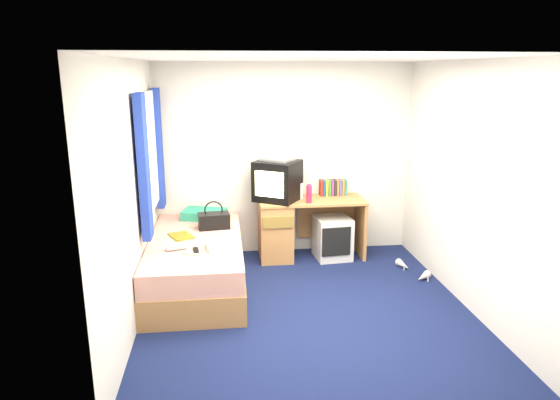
{
  "coord_description": "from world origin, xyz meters",
  "views": [
    {
      "loc": [
        -0.78,
        -4.46,
        2.3
      ],
      "look_at": [
        -0.18,
        0.7,
        0.94
      ],
      "focal_mm": 32.0,
      "sensor_mm": 36.0,
      "label": 1
    }
  ],
  "objects": [
    {
      "name": "towel",
      "position": [
        -0.83,
        0.37,
        0.59
      ],
      "size": [
        0.31,
        0.28,
        0.09
      ],
      "primitive_type": "cube",
      "rotation": [
        0.0,
        0.0,
        0.22
      ],
      "color": "white",
      "rests_on": "bed"
    },
    {
      "name": "vcr",
      "position": [
        -0.13,
        1.44,
        1.27
      ],
      "size": [
        0.46,
        0.43,
        0.07
      ],
      "primitive_type": "cube",
      "rotation": [
        0.0,
        0.0,
        -0.64
      ],
      "color": "silver",
      "rests_on": "crt_tv"
    },
    {
      "name": "pillow",
      "position": [
        -1.02,
        1.44,
        0.59
      ],
      "size": [
        0.57,
        0.44,
        0.11
      ],
      "primitive_type": "cube",
      "rotation": [
        0.0,
        0.0,
        -0.27
      ],
      "color": "#18739F",
      "rests_on": "bed"
    },
    {
      "name": "pink_water_bottle",
      "position": [
        0.23,
        1.27,
        0.85
      ],
      "size": [
        0.07,
        0.07,
        0.21
      ],
      "primitive_type": "cylinder",
      "rotation": [
        0.0,
        0.0,
        -0.0
      ],
      "color": "#E62048",
      "rests_on": "desk"
    },
    {
      "name": "storage_cube",
      "position": [
        0.56,
        1.35,
        0.26
      ],
      "size": [
        0.46,
        0.46,
        0.53
      ],
      "primitive_type": "cube",
      "rotation": [
        0.0,
        0.0,
        0.09
      ],
      "color": "silver",
      "rests_on": "ground"
    },
    {
      "name": "crt_tv",
      "position": [
        -0.13,
        1.44,
        0.99
      ],
      "size": [
        0.65,
        0.64,
        0.49
      ],
      "rotation": [
        0.0,
        0.0,
        -0.55
      ],
      "color": "black",
      "rests_on": "desk"
    },
    {
      "name": "picture_frame",
      "position": [
        0.72,
        1.61,
        0.82
      ],
      "size": [
        0.03,
        0.12,
        0.14
      ],
      "primitive_type": "cube",
      "rotation": [
        0.0,
        0.0,
        0.07
      ],
      "color": "black",
      "rests_on": "desk"
    },
    {
      "name": "remote_control",
      "position": [
        -1.07,
        0.31,
        0.55
      ],
      "size": [
        0.07,
        0.16,
        0.02
      ],
      "primitive_type": "cube",
      "rotation": [
        0.0,
        0.0,
        0.12
      ],
      "color": "black",
      "rests_on": "bed"
    },
    {
      "name": "colour_swatch_fan",
      "position": [
        -1.1,
        0.22,
        0.55
      ],
      "size": [
        0.23,
        0.14,
        0.01
      ],
      "primitive_type": "cube",
      "rotation": [
        0.0,
        0.0,
        -0.37
      ],
      "color": "orange",
      "rests_on": "bed"
    },
    {
      "name": "ground",
      "position": [
        0.0,
        0.0,
        0.0
      ],
      "size": [
        3.4,
        3.4,
        0.0
      ],
      "primitive_type": "plane",
      "color": "#0C1438",
      "rests_on": "ground"
    },
    {
      "name": "water_bottle",
      "position": [
        -1.27,
        0.37,
        0.58
      ],
      "size": [
        0.21,
        0.12,
        0.07
      ],
      "primitive_type": "cylinder",
      "rotation": [
        0.0,
        1.57,
        0.29
      ],
      "color": "#B4C1C6",
      "rests_on": "bed"
    },
    {
      "name": "magazine",
      "position": [
        -1.26,
        0.78,
        0.55
      ],
      "size": [
        0.31,
        0.34,
        0.01
      ],
      "primitive_type": "cube",
      "rotation": [
        0.0,
        0.0,
        0.45
      ],
      "color": "gold",
      "rests_on": "bed"
    },
    {
      "name": "window_assembly",
      "position": [
        -1.55,
        0.9,
        1.42
      ],
      "size": [
        0.11,
        1.42,
        1.4
      ],
      "color": "silver",
      "rests_on": "room_shell"
    },
    {
      "name": "book_row",
      "position": [
        0.6,
        1.6,
        0.85
      ],
      "size": [
        0.34,
        0.13,
        0.2
      ],
      "color": "maroon",
      "rests_on": "desk"
    },
    {
      "name": "white_heels",
      "position": [
        1.38,
        0.72,
        0.04
      ],
      "size": [
        0.27,
        0.59,
        0.09
      ],
      "color": "beige",
      "rests_on": "ground"
    },
    {
      "name": "bed",
      "position": [
        -1.1,
        0.7,
        0.27
      ],
      "size": [
        1.01,
        2.0,
        0.54
      ],
      "color": "#B27F4A",
      "rests_on": "ground"
    },
    {
      "name": "handbag",
      "position": [
        -0.9,
        1.05,
        0.63
      ],
      "size": [
        0.37,
        0.24,
        0.32
      ],
      "rotation": [
        0.0,
        0.0,
        0.12
      ],
      "color": "black",
      "rests_on": "bed"
    },
    {
      "name": "room_shell",
      "position": [
        0.0,
        0.0,
        1.45
      ],
      "size": [
        3.4,
        3.4,
        3.4
      ],
      "color": "white",
      "rests_on": "ground"
    },
    {
      "name": "desk",
      "position": [
        0.02,
        1.44,
        0.41
      ],
      "size": [
        1.3,
        0.55,
        0.75
      ],
      "color": "#B27F4A",
      "rests_on": "ground"
    },
    {
      "name": "aerosol_can",
      "position": [
        0.17,
        1.46,
        0.85
      ],
      "size": [
        0.06,
        0.06,
        0.2
      ],
      "primitive_type": "cylinder",
      "rotation": [
        0.0,
        0.0,
        0.06
      ],
      "color": "silver",
      "rests_on": "desk"
    }
  ]
}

